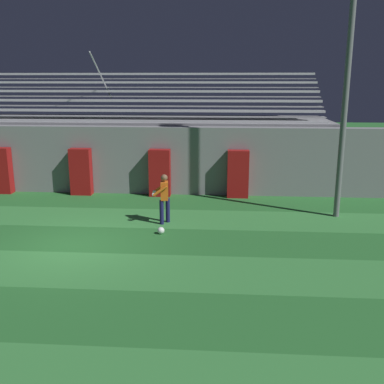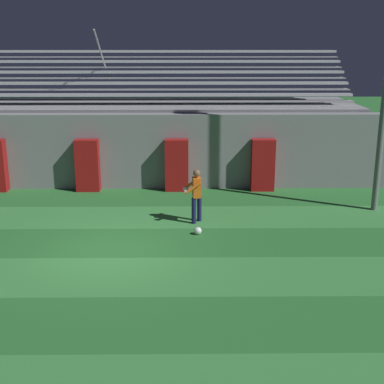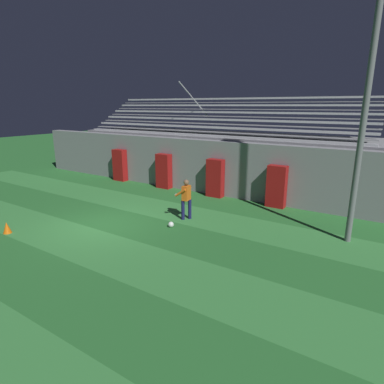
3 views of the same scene
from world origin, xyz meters
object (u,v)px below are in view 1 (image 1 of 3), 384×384
padding_pillar_gate_left (81,172)px  padding_pillar_gate_right (160,173)px  goalkeeper (164,196)px  floodlight_pole (351,34)px  padding_pillar_far_left (1,171)px  soccer_ball (161,231)px  padding_pillar_far_right (238,174)px

padding_pillar_gate_left → padding_pillar_gate_right: 3.30m
padding_pillar_gate_right → goalkeeper: bearing=-79.8°
padding_pillar_gate_right → floodlight_pole: bearing=-20.2°
padding_pillar_gate_right → floodlight_pole: 8.69m
padding_pillar_far_left → soccer_ball: size_ratio=8.79×
padding_pillar_far_right → soccer_ball: padding_pillar_far_right is taller
padding_pillar_gate_right → soccer_ball: 4.84m
padding_pillar_gate_left → goalkeeper: bearing=-42.6°
padding_pillar_gate_left → padding_pillar_gate_right: same height
goalkeeper → soccer_ball: 1.38m
padding_pillar_gate_right → padding_pillar_far_left: same height
padding_pillar_gate_right → soccer_ball: bearing=-81.7°
padding_pillar_far_left → padding_pillar_far_right: (9.93, 0.00, 0.00)m
padding_pillar_gate_left → padding_pillar_gate_right: size_ratio=1.00×
padding_pillar_far_right → padding_pillar_gate_right: bearing=180.0°
padding_pillar_far_right → padding_pillar_gate_left: bearing=180.0°
padding_pillar_far_left → goalkeeper: (7.38, -3.63, -0.01)m
padding_pillar_far_left → soccer_ball: bearing=-32.4°
floodlight_pole → goalkeeper: size_ratio=5.94×
padding_pillar_gate_right → goalkeeper: size_ratio=1.16×
floodlight_pole → soccer_ball: floodlight_pole is taller
padding_pillar_far_left → floodlight_pole: bearing=-10.3°
padding_pillar_far_left → soccer_ball: (7.42, -4.71, -0.86)m
padding_pillar_far_left → padding_pillar_far_right: same height
padding_pillar_far_right → goalkeeper: (-2.54, -3.63, -0.01)m
padding_pillar_gate_left → goalkeeper: padding_pillar_gate_left is taller
padding_pillar_gate_right → padding_pillar_gate_left: bearing=180.0°
goalkeeper → padding_pillar_far_right: bearing=55.0°
padding_pillar_gate_left → padding_pillar_far_right: (6.49, 0.00, 0.00)m
padding_pillar_far_left → soccer_ball: padding_pillar_far_left is taller
soccer_ball → padding_pillar_far_right: bearing=62.0°
padding_pillar_far_right → soccer_ball: bearing=-118.0°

